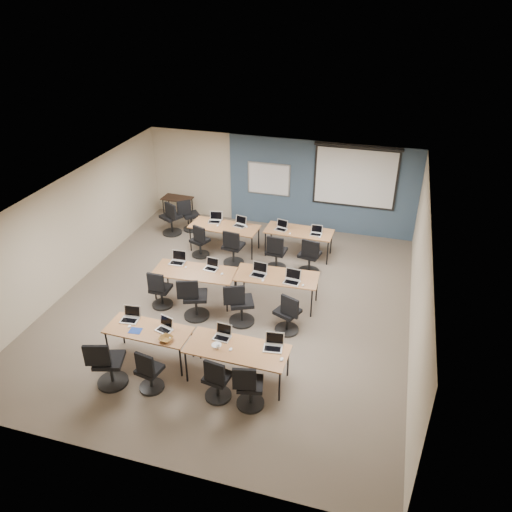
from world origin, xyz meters
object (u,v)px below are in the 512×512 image
(whiteboard, at_px, (269,179))
(training_table_back_right, at_px, (299,232))
(training_table_mid_left, at_px, (195,273))
(laptop_5, at_px, (211,266))
(laptop_8, at_px, (215,219))
(task_chair_11, at_px, (310,259))
(task_chair_0, at_px, (108,367))
(utility_table, at_px, (177,201))
(task_chair_6, at_px, (240,307))
(laptop_10, at_px, (281,227))
(laptop_9, at_px, (240,223))
(task_chair_5, at_px, (194,301))
(laptop_4, at_px, (178,260))
(training_table_back_left, at_px, (224,227))
(task_chair_2, at_px, (217,382))
(laptop_11, at_px, (316,232))
(task_chair_9, at_px, (233,250))
(training_table_front_left, at_px, (148,332))
(laptop_3, at_px, (274,344))
(spare_chair_b, at_px, (171,221))
(projector_screen, at_px, (356,173))
(task_chair_8, at_px, (200,243))
(laptop_2, at_px, (223,334))
(task_chair_7, at_px, (288,316))
(laptop_1, at_px, (165,327))
(laptop_7, at_px, (292,279))
(laptop_6, at_px, (259,272))
(task_chair_3, at_px, (249,389))
(laptop_0, at_px, (130,317))
(task_chair_1, at_px, (149,374))
(task_chair_10, at_px, (276,255))
(task_chair_4, at_px, (160,292))

(whiteboard, distance_m, training_table_back_right, 2.24)
(training_table_mid_left, bearing_deg, whiteboard, 78.89)
(laptop_5, relative_size, laptop_8, 0.89)
(training_table_back_right, distance_m, task_chair_11, 1.04)
(task_chair_0, relative_size, utility_table, 1.15)
(task_chair_6, relative_size, laptop_10, 3.29)
(laptop_9, bearing_deg, task_chair_5, -76.99)
(laptop_4, bearing_deg, training_table_back_left, 77.01)
(task_chair_2, bearing_deg, task_chair_11, 89.42)
(laptop_4, bearing_deg, task_chair_2, -58.56)
(task_chair_0, distance_m, laptop_11, 6.44)
(laptop_9, bearing_deg, training_table_back_left, -145.96)
(task_chair_6, height_order, task_chair_9, task_chair_6)
(training_table_front_left, relative_size, utility_table, 1.83)
(laptop_3, bearing_deg, laptop_11, 83.05)
(task_chair_5, xyz_separation_m, spare_chair_b, (-2.21, 3.65, -0.00))
(projector_screen, bearing_deg, task_chair_8, -146.48)
(training_table_back_right, relative_size, utility_table, 1.98)
(whiteboard, bearing_deg, training_table_mid_left, -97.82)
(laptop_2, height_order, task_chair_7, task_chair_7)
(laptop_1, bearing_deg, task_chair_7, 51.46)
(training_table_mid_left, bearing_deg, projector_screen, 51.29)
(training_table_front_left, relative_size, laptop_4, 4.68)
(laptop_10, bearing_deg, projector_screen, 58.69)
(training_table_back_right, xyz_separation_m, laptop_3, (0.53, -4.82, 0.11))
(laptop_8, xyz_separation_m, spare_chair_b, (-1.47, 0.26, -0.36))
(utility_table, bearing_deg, laptop_7, -36.65)
(training_table_back_right, bearing_deg, laptop_6, -97.92)
(task_chair_7, bearing_deg, utility_table, 158.08)
(task_chair_5, relative_size, task_chair_8, 1.09)
(laptop_7, bearing_deg, task_chair_3, -85.81)
(laptop_0, xyz_separation_m, task_chair_8, (-0.12, 3.96, -0.40))
(task_chair_9, height_order, laptop_10, task_chair_9)
(training_table_back_left, xyz_separation_m, laptop_7, (2.39, -2.24, 0.11))
(laptop_0, xyz_separation_m, laptop_6, (1.98, 2.35, 0.00))
(training_table_back_right, distance_m, spare_chair_b, 3.84)
(training_table_back_left, bearing_deg, laptop_3, -57.46)
(utility_table, bearing_deg, laptop_5, -52.58)
(laptop_0, bearing_deg, utility_table, 99.22)
(task_chair_1, bearing_deg, task_chair_6, 78.59)
(task_chair_10, bearing_deg, training_table_mid_left, -126.47)
(laptop_3, distance_m, task_chair_7, 1.47)
(task_chair_7, relative_size, task_chair_10, 0.99)
(training_table_mid_left, height_order, laptop_8, laptop_8)
(training_table_back_left, height_order, laptop_4, laptop_4)
(projector_screen, distance_m, task_chair_1, 8.06)
(task_chair_0, bearing_deg, laptop_4, 74.88)
(projector_screen, height_order, task_chair_6, projector_screen)
(task_chair_4, bearing_deg, laptop_1, -60.33)
(task_chair_2, height_order, laptop_9, laptop_9)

